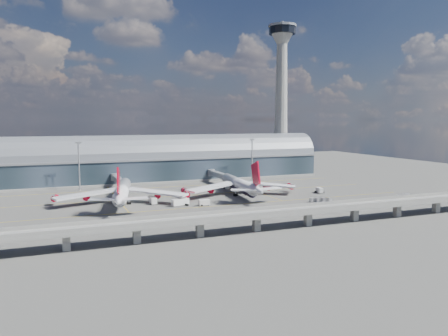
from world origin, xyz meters
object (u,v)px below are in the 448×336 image
object	(u,v)px
control_tower	(281,98)
service_truck_3	(319,190)
floodlight_mast_left	(79,165)
service_truck_2	(180,202)
service_truck_4	(227,186)
service_truck_5	(230,187)
floodlight_mast_right	(252,159)
airliner_left	(122,192)
airliner_right	(240,185)
cargo_train_2	(403,196)
cargo_train_0	(194,217)
service_truck_0	(153,200)
service_truck_1	(204,203)
cargo_train_1	(321,200)

from	to	relation	value
control_tower	service_truck_3	size ratio (longest dim) A/B	17.68
floodlight_mast_left	service_truck_2	world-z (taller)	floodlight_mast_left
service_truck_4	service_truck_5	distance (m)	1.62
floodlight_mast_left	floodlight_mast_right	distance (m)	100.00
floodlight_mast_right	service_truck_2	size ratio (longest dim) A/B	3.04
control_tower	airliner_left	bearing A→B (deg)	-148.44
airliner_right	cargo_train_2	xyz separation A→B (m)	(70.26, -34.77, -4.27)
floodlight_mast_left	cargo_train_0	size ratio (longest dim) A/B	2.69
service_truck_0	service_truck_5	xyz separation A→B (m)	(47.90, 25.63, -0.20)
floodlight_mast_right	floodlight_mast_left	bearing A→B (deg)	180.00
service_truck_4	airliner_right	bearing A→B (deg)	-81.92
cargo_train_0	cargo_train_2	size ratio (longest dim) A/B	1.07
service_truck_1	cargo_train_0	size ratio (longest dim) A/B	0.49
service_truck_2	service_truck_3	xyz separation A→B (m)	(75.18, 6.20, -0.18)
service_truck_1	cargo_train_1	size ratio (longest dim) A/B	0.44
control_tower	airliner_left	world-z (taller)	control_tower
airliner_left	service_truck_1	world-z (taller)	airliner_left
service_truck_5	cargo_train_1	bearing A→B (deg)	-123.27
service_truck_4	cargo_train_0	size ratio (longest dim) A/B	0.58
cargo_train_0	service_truck_0	bearing A→B (deg)	4.42
airliner_left	service_truck_3	xyz separation A→B (m)	(97.88, -7.15, -4.16)
floodlight_mast_left	service_truck_3	xyz separation A→B (m)	(113.23, -52.65, -12.27)
airliner_right	service_truck_3	distance (m)	41.35
floodlight_mast_right	service_truck_3	size ratio (longest dim) A/B	4.41
service_truck_0	service_truck_4	world-z (taller)	service_truck_0
service_truck_2	service_truck_3	bearing A→B (deg)	-104.60
airliner_right	service_truck_1	distance (m)	31.93
floodlight_mast_right	airliner_right	size ratio (longest dim) A/B	0.42
floodlight_mast_left	service_truck_4	xyz separation A→B (m)	(74.29, -23.88, -12.13)
airliner_left	service_truck_5	distance (m)	64.20
floodlight_mast_right	service_truck_0	world-z (taller)	floodlight_mast_right
service_truck_0	cargo_train_0	size ratio (longest dim) A/B	0.76
service_truck_1	service_truck_2	distance (m)	10.47
airliner_right	service_truck_1	size ratio (longest dim) A/B	13.04
service_truck_2	service_truck_5	bearing A→B (deg)	-66.93
control_tower	floodlight_mast_right	world-z (taller)	control_tower
floodlight_mast_left	cargo_train_0	distance (m)	93.48
control_tower	airliner_left	distance (m)	147.80
floodlight_mast_left	service_truck_5	bearing A→B (deg)	-17.82
service_truck_2	service_truck_5	distance (m)	51.14
control_tower	service_truck_1	xyz separation A→B (m)	(-87.21, -90.67, -50.28)
service_truck_4	control_tower	bearing A→B (deg)	52.16
airliner_right	service_truck_3	size ratio (longest dim) A/B	10.52
service_truck_4	service_truck_0	bearing A→B (deg)	-138.96
floodlight_mast_left	airliner_left	xyz separation A→B (m)	(15.35, -45.49, -8.11)
service_truck_0	service_truck_4	xyz separation A→B (m)	(46.36, 26.12, -0.05)
service_truck_3	floodlight_mast_right	bearing A→B (deg)	116.08
cargo_train_1	cargo_train_2	bearing A→B (deg)	-112.56
floodlight_mast_right	cargo_train_1	xyz separation A→B (m)	(-0.08, -73.48, -12.70)
service_truck_3	cargo_train_0	xyz separation A→B (m)	(-77.52, -32.79, -0.54)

